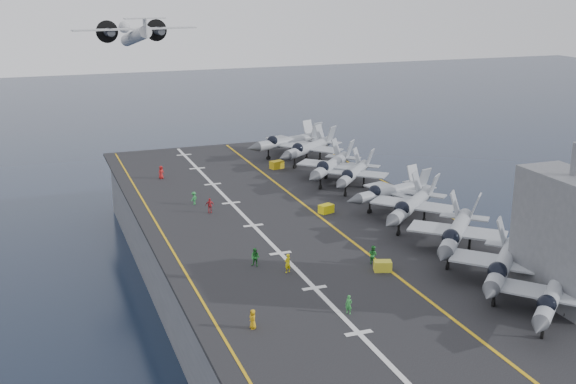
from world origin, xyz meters
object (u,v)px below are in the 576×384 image
object	(u,v)px
fighter_jet_0	(552,295)
tow_cart_a	(383,266)
transport_plane	(136,36)
island_superstructure	(568,223)

from	to	relation	value
fighter_jet_0	tow_cart_a	size ratio (longest dim) A/B	7.92
transport_plane	fighter_jet_0	bearing A→B (deg)	-77.17
island_superstructure	transport_plane	bearing A→B (deg)	105.74
fighter_jet_0	transport_plane	world-z (taller)	transport_plane
island_superstructure	tow_cart_a	bearing A→B (deg)	137.48
island_superstructure	tow_cart_a	xyz separation A→B (m)	(-12.74, 11.68, -6.96)
island_superstructure	transport_plane	distance (m)	93.66
island_superstructure	transport_plane	size ratio (longest dim) A/B	0.61
fighter_jet_0	tow_cart_a	xyz separation A→B (m)	(-8.68, 15.15, -1.85)
island_superstructure	tow_cart_a	distance (m)	18.63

